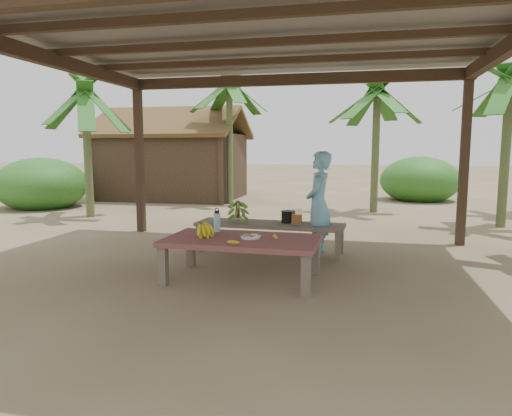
% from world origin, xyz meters
% --- Properties ---
extents(ground, '(80.00, 80.00, 0.00)m').
position_xyz_m(ground, '(0.00, 0.00, 0.00)').
color(ground, brown).
rests_on(ground, ground).
extents(pavilion, '(6.60, 5.60, 2.95)m').
position_xyz_m(pavilion, '(-0.01, -0.01, 2.78)').
color(pavilion, black).
rests_on(pavilion, ground).
extents(work_table, '(1.82, 1.05, 0.50)m').
position_xyz_m(work_table, '(-0.17, -0.38, 0.43)').
color(work_table, brown).
rests_on(work_table, ground).
extents(bench, '(2.23, 0.71, 0.45)m').
position_xyz_m(bench, '(-0.11, 1.07, 0.39)').
color(bench, brown).
rests_on(bench, ground).
extents(ripe_banana_bunch, '(0.34, 0.30, 0.19)m').
position_xyz_m(ripe_banana_bunch, '(-0.66, -0.40, 0.59)').
color(ripe_banana_bunch, yellow).
rests_on(ripe_banana_bunch, work_table).
extents(plate, '(0.23, 0.23, 0.04)m').
position_xyz_m(plate, '(-0.06, -0.38, 0.52)').
color(plate, white).
rests_on(plate, work_table).
extents(loose_banana_front, '(0.15, 0.11, 0.04)m').
position_xyz_m(loose_banana_front, '(-0.17, -0.75, 0.52)').
color(loose_banana_front, yellow).
rests_on(loose_banana_front, work_table).
extents(loose_banana_side, '(0.10, 0.15, 0.04)m').
position_xyz_m(loose_banana_side, '(0.22, -0.33, 0.52)').
color(loose_banana_side, yellow).
rests_on(loose_banana_side, work_table).
extents(water_flask, '(0.08, 0.08, 0.31)m').
position_xyz_m(water_flask, '(-0.58, -0.04, 0.63)').
color(water_flask, '#40B6C7').
rests_on(water_flask, work_table).
extents(green_banana_stalk, '(0.31, 0.31, 0.33)m').
position_xyz_m(green_banana_stalk, '(-0.60, 1.10, 0.62)').
color(green_banana_stalk, '#598C2D').
rests_on(green_banana_stalk, bench).
extents(cooking_pot, '(0.20, 0.20, 0.17)m').
position_xyz_m(cooking_pot, '(0.15, 1.16, 0.54)').
color(cooking_pot, black).
rests_on(cooking_pot, bench).
extents(skewer_rack, '(0.18, 0.09, 0.24)m').
position_xyz_m(skewer_rack, '(0.30, 1.00, 0.57)').
color(skewer_rack, '#A57F47').
rests_on(skewer_rack, bench).
extents(woman, '(0.39, 0.57, 1.51)m').
position_xyz_m(woman, '(0.61, 1.11, 0.76)').
color(woman, '#68A7C5').
rests_on(woman, ground).
extents(hut, '(4.40, 3.43, 2.85)m').
position_xyz_m(hut, '(-4.50, 8.00, 1.10)').
color(hut, black).
rests_on(hut, ground).
extents(banana_plant_ne, '(1.80, 1.80, 3.10)m').
position_xyz_m(banana_plant_ne, '(3.96, 4.29, 2.61)').
color(banana_plant_ne, '#596638').
rests_on(banana_plant_ne, ground).
extents(banana_plant_n, '(1.80, 1.80, 3.18)m').
position_xyz_m(banana_plant_n, '(1.56, 5.95, 2.69)').
color(banana_plant_n, '#596638').
rests_on(banana_plant_n, ground).
extents(banana_plant_nw, '(1.80, 1.80, 3.58)m').
position_xyz_m(banana_plant_nw, '(-2.35, 6.85, 3.08)').
color(banana_plant_nw, '#596638').
rests_on(banana_plant_nw, ground).
extents(banana_plant_w, '(1.80, 1.80, 3.02)m').
position_xyz_m(banana_plant_w, '(-4.78, 3.74, 2.53)').
color(banana_plant_w, '#596638').
rests_on(banana_plant_w, ground).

